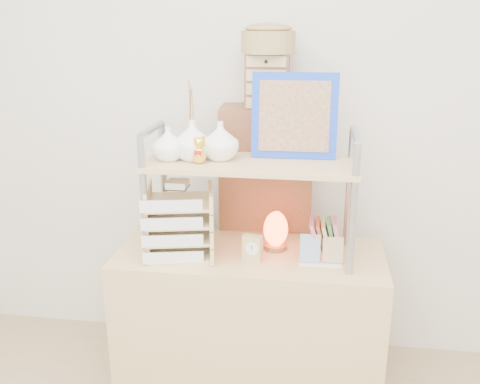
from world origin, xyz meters
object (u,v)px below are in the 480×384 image
object	(u,v)px
cabinet	(265,237)
letter_tray	(179,225)
salt_lamp	(276,230)
desk	(250,325)

from	to	relation	value
cabinet	letter_tray	xyz separation A→B (m)	(-0.34, -0.43, 0.21)
letter_tray	salt_lamp	world-z (taller)	letter_tray
cabinet	letter_tray	distance (m)	0.59
letter_tray	cabinet	bearing A→B (deg)	51.23
desk	cabinet	world-z (taller)	cabinet
cabinet	letter_tray	bearing A→B (deg)	-131.48
desk	salt_lamp	world-z (taller)	salt_lamp
letter_tray	salt_lamp	bearing A→B (deg)	15.10
letter_tray	salt_lamp	distance (m)	0.43
cabinet	salt_lamp	distance (m)	0.36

